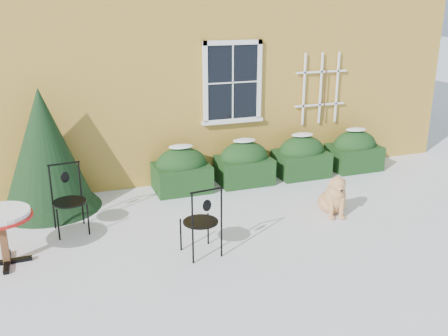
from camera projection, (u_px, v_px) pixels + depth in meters
name	position (u px, v px, depth m)	size (l,w,h in m)	color
ground	(247.00, 244.00, 7.54)	(80.00, 80.00, 0.00)	white
house	(143.00, 14.00, 12.77)	(12.40, 8.40, 6.40)	gold
hedge_row	(273.00, 160.00, 10.23)	(4.95, 0.80, 0.91)	black
evergreen_shrub	(46.00, 162.00, 8.60)	(1.77, 1.77, 2.14)	black
bistro_table	(1.00, 221.00, 6.76)	(0.85, 0.85, 0.79)	black
patio_chair_near	(202.00, 221.00, 7.05)	(0.53, 0.52, 1.06)	black
patio_chair_far	(69.00, 199.00, 7.82)	(0.53, 0.52, 1.08)	black
dog	(334.00, 198.00, 8.52)	(0.60, 0.80, 0.75)	tan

